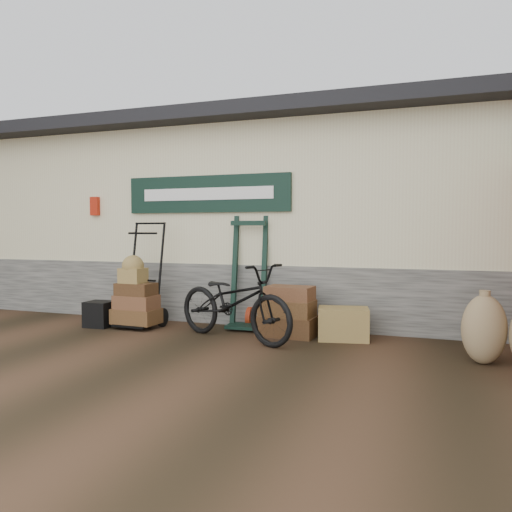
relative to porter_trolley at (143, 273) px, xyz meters
The scene contains 9 objects.
ground 1.44m from the porter_trolley, 23.31° to the right, with size 80.00×80.00×0.00m, color black.
station_building 2.65m from the porter_trolley, 63.98° to the left, with size 14.40×4.10×3.20m.
porter_trolley is the anchor object (origin of this frame).
green_barrow 1.55m from the porter_trolley, 13.90° to the left, with size 0.58×0.49×1.61m, color black, non-canonical shape.
suitcase_stack 2.22m from the porter_trolley, ahead, with size 0.76×0.48×0.68m, color #3D2613, non-canonical shape.
wicker_hamper 2.98m from the porter_trolley, ahead, with size 0.63×0.41×0.41m, color olive.
black_trunk 0.87m from the porter_trolley, 155.20° to the right, with size 0.37×0.32×0.37m, color black.
bicycle 1.67m from the porter_trolley, 14.52° to the right, with size 1.91×0.67×1.11m, color black.
burlap_sack_left 4.58m from the porter_trolley, ahead, with size 0.46×0.39×0.73m, color #836546.
Camera 1 is at (2.87, -5.84, 1.41)m, focal length 35.00 mm.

